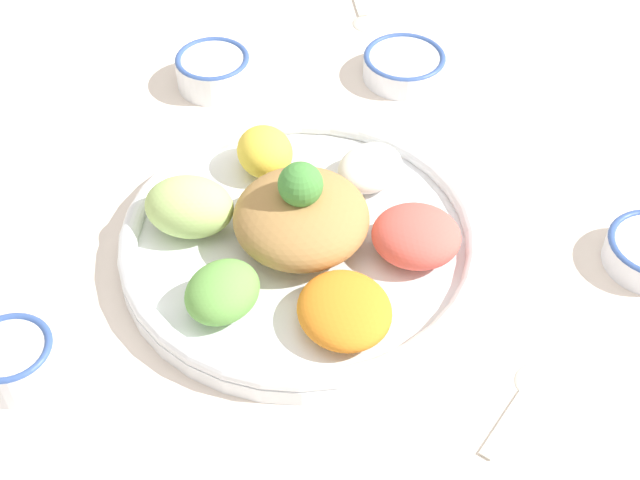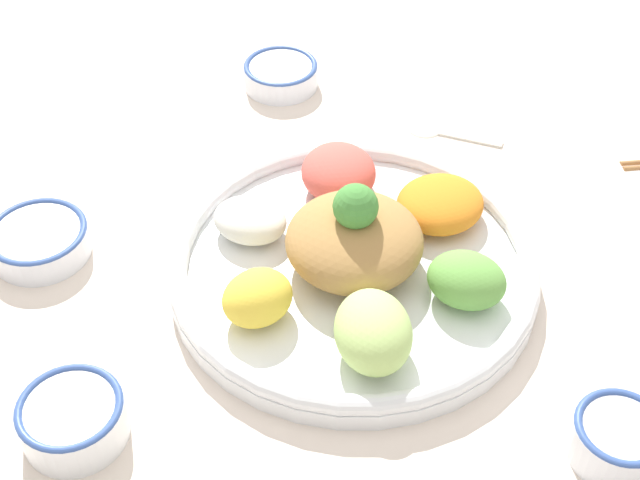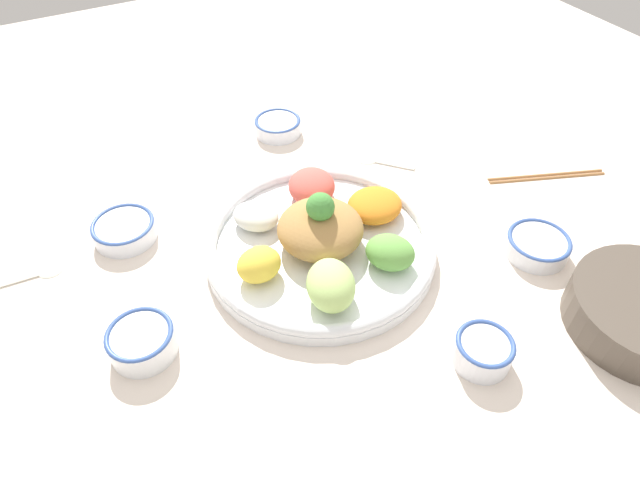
# 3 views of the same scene
# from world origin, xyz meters

# --- Properties ---
(ground_plane) EXTENTS (2.40, 2.40, 0.00)m
(ground_plane) POSITION_xyz_m (0.00, 0.00, 0.00)
(ground_plane) COLOR silver
(salad_platter) EXTENTS (0.38, 0.38, 0.12)m
(salad_platter) POSITION_xyz_m (-0.02, 0.03, 0.03)
(salad_platter) COLOR white
(salad_platter) RESTS_ON ground_plane
(sauce_bowl_red) EXTENTS (0.08, 0.08, 0.04)m
(sauce_bowl_red) POSITION_xyz_m (-0.12, 0.32, 0.02)
(sauce_bowl_red) COLOR white
(sauce_bowl_red) RESTS_ON ground_plane
(rice_bowl_blue) EXTENTS (0.11, 0.11, 0.03)m
(rice_bowl_blue) POSITION_xyz_m (0.26, -0.16, 0.02)
(rice_bowl_blue) COLOR white
(rice_bowl_blue) RESTS_ON ground_plane
(rice_bowl_plain) EXTENTS (0.09, 0.09, 0.04)m
(rice_bowl_plain) POSITION_xyz_m (0.29, 0.08, 0.02)
(rice_bowl_plain) COLOR white
(rice_bowl_plain) RESTS_ON ground_plane
(sauce_bowl_far) EXTENTS (0.10, 0.10, 0.03)m
(sauce_bowl_far) POSITION_xyz_m (-0.11, -0.32, 0.02)
(sauce_bowl_far) COLOR white
(sauce_bowl_far) RESTS_ON ground_plane
(serving_spoon_main) EXTENTS (0.10, 0.11, 0.01)m
(serving_spoon_main) POSITION_xyz_m (-0.24, -0.13, 0.00)
(serving_spoon_main) COLOR beige
(serving_spoon_main) RESTS_ON ground_plane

